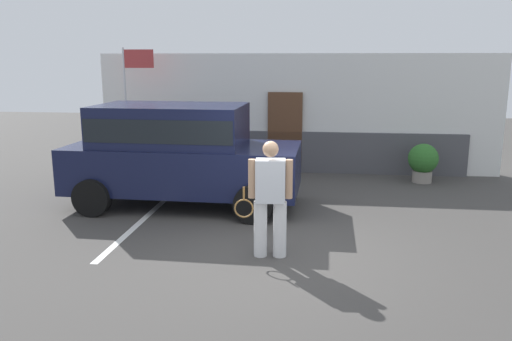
{
  "coord_description": "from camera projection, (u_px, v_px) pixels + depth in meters",
  "views": [
    {
      "loc": [
        0.62,
        -7.35,
        2.92
      ],
      "look_at": [
        -0.44,
        1.2,
        1.05
      ],
      "focal_mm": 35.91,
      "sensor_mm": 36.0,
      "label": 1
    }
  ],
  "objects": [
    {
      "name": "ground_plane",
      "position": [
        275.0,
        255.0,
        7.82
      ],
      "size": [
        40.0,
        40.0,
        0.0
      ],
      "primitive_type": "plane",
      "color": "#423F3D"
    },
    {
      "name": "potted_plant_by_porch",
      "position": [
        423.0,
        161.0,
        12.35
      ],
      "size": [
        0.72,
        0.72,
        0.95
      ],
      "color": "gray",
      "rests_on": "ground_plane"
    },
    {
      "name": "parked_suv",
      "position": [
        179.0,
        150.0,
        10.26
      ],
      "size": [
        4.64,
        2.23,
        2.05
      ],
      "rotation": [
        0.0,
        0.0,
        -0.02
      ],
      "color": "#141938",
      "rests_on": "ground_plane"
    },
    {
      "name": "flag_pole",
      "position": [
        132.0,
        88.0,
        12.9
      ],
      "size": [
        0.8,
        0.05,
        3.22
      ],
      "color": "silver",
      "rests_on": "ground_plane"
    },
    {
      "name": "parking_stripe_0",
      "position": [
        144.0,
        219.0,
        9.59
      ],
      "size": [
        0.12,
        4.4,
        0.01
      ],
      "primitive_type": "cube",
      "color": "silver",
      "rests_on": "ground_plane"
    },
    {
      "name": "tennis_player_man",
      "position": [
        270.0,
        198.0,
        7.59
      ],
      "size": [
        0.91,
        0.3,
        1.77
      ],
      "rotation": [
        0.0,
        0.0,
        3.21
      ],
      "color": "white",
      "rests_on": "ground_plane"
    },
    {
      "name": "house_frontage",
      "position": [
        295.0,
        117.0,
        13.47
      ],
      "size": [
        10.45,
        0.4,
        3.08
      ],
      "color": "white",
      "rests_on": "ground_plane"
    }
  ]
}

